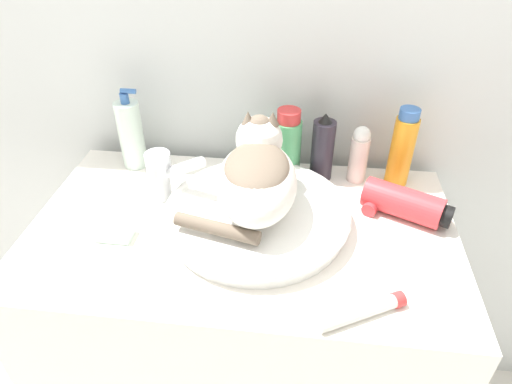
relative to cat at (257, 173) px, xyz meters
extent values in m
cube|color=silver|center=(-0.03, 0.30, 0.24)|extent=(8.00, 0.05, 2.40)
cube|color=white|center=(-0.03, -0.03, -0.54)|extent=(0.92, 0.54, 0.84)
cylinder|color=white|center=(0.00, -0.01, -0.10)|extent=(0.38, 0.38, 0.04)
torus|color=white|center=(0.00, -0.01, -0.09)|extent=(0.40, 0.40, 0.02)
ellipsoid|color=silver|center=(0.00, -0.01, -0.01)|extent=(0.18, 0.26, 0.13)
ellipsoid|color=#6B5B4C|center=(0.00, -0.01, 0.02)|extent=(0.14, 0.20, 0.06)
sphere|color=silver|center=(0.00, 0.09, 0.03)|extent=(0.10, 0.10, 0.10)
sphere|color=#6B5B4C|center=(0.00, 0.09, 0.06)|extent=(0.06, 0.06, 0.06)
cone|color=#6B5B4C|center=(0.02, 0.09, 0.08)|extent=(0.03, 0.03, 0.03)
cone|color=#6B5B4C|center=(-0.03, 0.08, 0.08)|extent=(0.03, 0.03, 0.03)
cylinder|color=#6B5B4C|center=(-0.07, -0.11, -0.06)|extent=(0.18, 0.07, 0.03)
cylinder|color=silver|center=(-0.23, 0.06, -0.09)|extent=(0.04, 0.04, 0.06)
cylinder|color=silver|center=(-0.17, 0.04, -0.03)|extent=(0.13, 0.06, 0.09)
cylinder|color=silver|center=(-0.23, 0.06, -0.03)|extent=(0.06, 0.06, 0.06)
cylinder|color=silver|center=(0.22, 0.19, -0.07)|extent=(0.04, 0.04, 0.11)
sphere|color=white|center=(0.22, 0.19, 0.00)|extent=(0.04, 0.04, 0.04)
cylinder|color=#4CA366|center=(0.05, 0.19, -0.05)|extent=(0.06, 0.06, 0.15)
cylinder|color=red|center=(0.05, 0.19, 0.04)|extent=(0.06, 0.06, 0.03)
cylinder|color=silver|center=(-0.34, 0.19, -0.04)|extent=(0.06, 0.06, 0.17)
cylinder|color=#3866AD|center=(-0.34, 0.19, 0.06)|extent=(0.02, 0.02, 0.02)
cylinder|color=#3866AD|center=(-0.32, 0.19, 0.08)|extent=(0.04, 0.01, 0.01)
cylinder|color=orange|center=(0.32, 0.19, -0.04)|extent=(0.05, 0.05, 0.17)
cylinder|color=#3866AD|center=(0.32, 0.19, 0.06)|extent=(0.05, 0.05, 0.02)
cylinder|color=#28232D|center=(0.14, 0.19, -0.05)|extent=(0.05, 0.05, 0.15)
cone|color=black|center=(0.14, 0.19, 0.04)|extent=(0.03, 0.03, 0.02)
cylinder|color=silver|center=(0.20, -0.25, -0.11)|extent=(0.14, 0.09, 0.02)
cylinder|color=red|center=(0.28, -0.21, -0.11)|extent=(0.03, 0.03, 0.03)
cylinder|color=#C63338|center=(0.32, 0.05, -0.09)|extent=(0.18, 0.13, 0.07)
cylinder|color=#C63338|center=(0.26, 0.08, -0.11)|extent=(0.07, 0.10, 0.03)
cylinder|color=black|center=(0.40, 0.02, -0.09)|extent=(0.04, 0.05, 0.05)
cube|color=silver|center=(-0.29, -0.09, -0.11)|extent=(0.07, 0.05, 0.02)
camera|label=1|loc=(0.09, -0.77, 0.52)|focal=32.00mm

